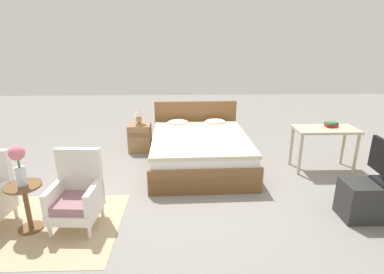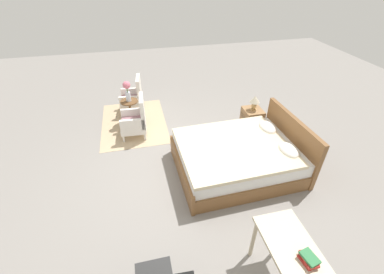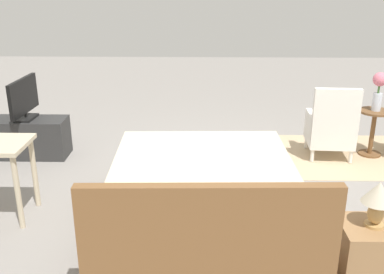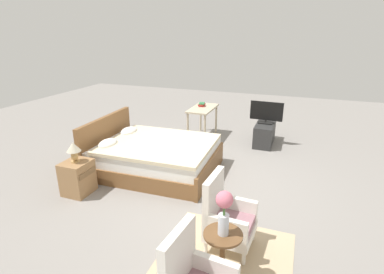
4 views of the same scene
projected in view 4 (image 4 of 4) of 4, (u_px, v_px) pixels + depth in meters
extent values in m
plane|color=gray|center=(200.00, 181.00, 5.28)|extent=(16.00, 16.00, 0.00)
cube|color=brown|center=(156.00, 164.00, 5.62)|extent=(1.71, 2.21, 0.28)
cube|color=white|center=(156.00, 151.00, 5.53)|extent=(1.64, 2.13, 0.24)
cube|color=beige|center=(160.00, 144.00, 5.45)|extent=(1.68, 1.95, 0.06)
cube|color=brown|center=(107.00, 141.00, 5.82)|extent=(1.68, 0.13, 0.96)
cube|color=brown|center=(210.00, 169.00, 5.28)|extent=(1.68, 0.11, 0.40)
ellipsoid|color=white|center=(108.00, 143.00, 5.36)|extent=(0.45, 0.29, 0.14)
ellipsoid|color=white|center=(129.00, 131.00, 6.02)|extent=(0.45, 0.29, 0.14)
cube|color=white|center=(178.00, 261.00, 2.60)|extent=(0.55, 0.13, 0.64)
cube|color=white|center=(212.00, 269.00, 2.77)|extent=(0.12, 0.52, 0.26)
cylinder|color=white|center=(244.00, 258.00, 3.37)|extent=(0.04, 0.04, 0.16)
cylinder|color=white|center=(253.00, 234.00, 3.76)|extent=(0.04, 0.04, 0.16)
cylinder|color=white|center=(206.00, 247.00, 3.54)|extent=(0.04, 0.04, 0.16)
cylinder|color=white|center=(218.00, 225.00, 3.94)|extent=(0.04, 0.04, 0.16)
cube|color=white|center=(231.00, 231.00, 3.60)|extent=(0.57, 0.57, 0.12)
cube|color=gray|center=(231.00, 223.00, 3.57)|extent=(0.53, 0.53, 0.10)
cube|color=white|center=(213.00, 199.00, 3.56)|extent=(0.54, 0.11, 0.64)
cube|color=white|center=(225.00, 228.00, 3.34)|extent=(0.10, 0.52, 0.26)
cube|color=white|center=(237.00, 207.00, 3.74)|extent=(0.10, 0.52, 0.26)
cylinder|color=brown|center=(222.00, 257.00, 3.08)|extent=(0.06, 0.06, 0.54)
cylinder|color=brown|center=(223.00, 235.00, 2.99)|extent=(0.40, 0.40, 0.02)
cylinder|color=silver|center=(223.00, 224.00, 2.95)|extent=(0.11, 0.11, 0.22)
cylinder|color=#477538|center=(224.00, 211.00, 2.89)|extent=(0.02, 0.02, 0.10)
sphere|color=#DB7084|center=(225.00, 200.00, 2.85)|extent=(0.17, 0.17, 0.17)
cube|color=#997047|center=(78.00, 177.00, 4.81)|extent=(0.44, 0.40, 0.55)
cube|color=brown|center=(87.00, 173.00, 4.70)|extent=(0.37, 0.01, 0.09)
cylinder|color=tan|center=(75.00, 161.00, 4.71)|extent=(0.13, 0.13, 0.02)
ellipsoid|color=tan|center=(75.00, 156.00, 4.68)|extent=(0.11, 0.11, 0.16)
cone|color=beige|center=(73.00, 147.00, 4.63)|extent=(0.22, 0.22, 0.15)
cube|color=#2D2D2D|center=(265.00, 133.00, 6.95)|extent=(0.96, 0.40, 0.49)
cube|color=black|center=(266.00, 123.00, 6.86)|extent=(0.22, 0.33, 0.03)
cylinder|color=black|center=(266.00, 121.00, 6.85)|extent=(0.04, 0.04, 0.05)
cube|color=black|center=(267.00, 111.00, 6.77)|extent=(0.08, 0.73, 0.43)
cube|color=black|center=(267.00, 111.00, 6.79)|extent=(0.04, 0.68, 0.38)
cylinder|color=beige|center=(205.00, 130.00, 6.86)|extent=(0.05, 0.05, 0.71)
cylinder|color=beige|center=(216.00, 119.00, 7.69)|extent=(0.05, 0.05, 0.71)
cylinder|color=beige|center=(188.00, 128.00, 7.00)|extent=(0.05, 0.05, 0.71)
cylinder|color=beige|center=(201.00, 117.00, 7.83)|extent=(0.05, 0.05, 0.71)
cube|color=beige|center=(203.00, 108.00, 7.22)|extent=(1.04, 0.52, 0.04)
cube|color=#AD2823|center=(202.00, 106.00, 7.33)|extent=(0.19, 0.17, 0.03)
cube|color=#AD2823|center=(202.00, 105.00, 7.32)|extent=(0.21, 0.14, 0.03)
cube|color=#337A47|center=(202.00, 103.00, 7.31)|extent=(0.20, 0.16, 0.03)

